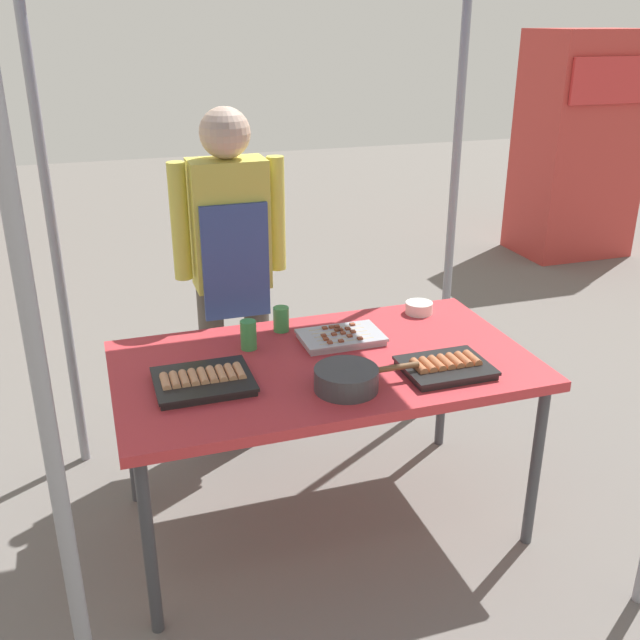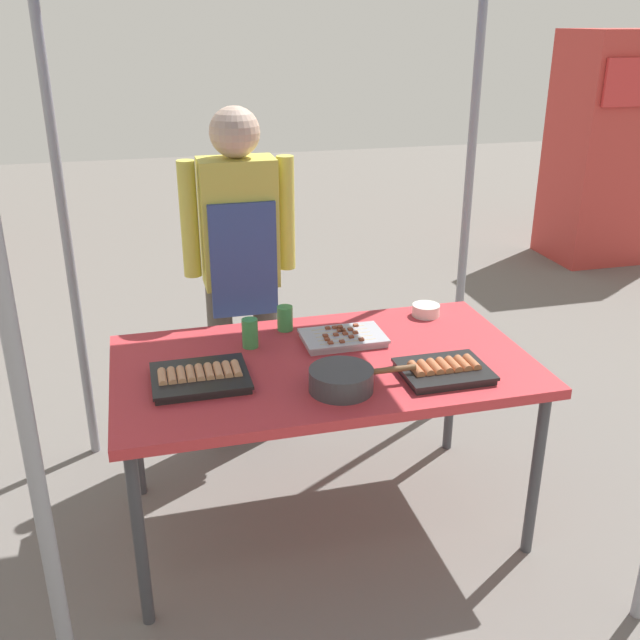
{
  "view_description": "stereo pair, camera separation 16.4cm",
  "coord_description": "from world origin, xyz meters",
  "views": [
    {
      "loc": [
        -0.8,
        -2.39,
        1.97
      ],
      "look_at": [
        0.0,
        0.05,
        0.9
      ],
      "focal_mm": 40.72,
      "sensor_mm": 36.0,
      "label": 1
    },
    {
      "loc": [
        -0.65,
        -2.44,
        1.97
      ],
      "look_at": [
        0.0,
        0.05,
        0.9
      ],
      "focal_mm": 40.72,
      "sensor_mm": 36.0,
      "label": 2
    }
  ],
  "objects": [
    {
      "name": "ground_plane",
      "position": [
        0.0,
        0.0,
        0.0
      ],
      "size": [
        18.0,
        18.0,
        0.0
      ],
      "primitive_type": "plane",
      "color": "#66605B"
    },
    {
      "name": "stall_table",
      "position": [
        0.0,
        0.0,
        0.7
      ],
      "size": [
        1.6,
        0.9,
        0.75
      ],
      "color": "#C63338",
      "rests_on": "ground"
    },
    {
      "name": "tray_grilled_sausages",
      "position": [
        -0.48,
        -0.06,
        0.77
      ],
      "size": [
        0.35,
        0.29,
        0.05
      ],
      "color": "black",
      "rests_on": "stall_table"
    },
    {
      "name": "tray_meat_skewers",
      "position": [
        0.12,
        0.15,
        0.77
      ],
      "size": [
        0.33,
        0.22,
        0.04
      ],
      "color": "#ADADB2",
      "rests_on": "stall_table"
    },
    {
      "name": "tray_pork_links",
      "position": [
        0.4,
        -0.23,
        0.77
      ],
      "size": [
        0.32,
        0.26,
        0.05
      ],
      "color": "black",
      "rests_on": "stall_table"
    },
    {
      "name": "cooking_wok",
      "position": [
        0.01,
        -0.25,
        0.79
      ],
      "size": [
        0.39,
        0.23,
        0.08
      ],
      "color": "#38383A",
      "rests_on": "stall_table"
    },
    {
      "name": "condiment_bowl",
      "position": [
        0.56,
        0.33,
        0.78
      ],
      "size": [
        0.12,
        0.12,
        0.05
      ],
      "primitive_type": "cylinder",
      "color": "silver",
      "rests_on": "stall_table"
    },
    {
      "name": "drink_cup_near_edge",
      "position": [
        -0.08,
        0.33,
        0.8
      ],
      "size": [
        0.07,
        0.07,
        0.11
      ],
      "primitive_type": "cylinder",
      "color": "#3F994C",
      "rests_on": "stall_table"
    },
    {
      "name": "drink_cup_by_wok",
      "position": [
        -0.25,
        0.2,
        0.81
      ],
      "size": [
        0.06,
        0.06,
        0.12
      ],
      "primitive_type": "cylinder",
      "color": "#3F994C",
      "rests_on": "stall_table"
    },
    {
      "name": "vendor_woman",
      "position": [
        -0.2,
        0.75,
        0.97
      ],
      "size": [
        0.52,
        0.23,
        1.63
      ],
      "rotation": [
        0.0,
        0.0,
        3.14
      ],
      "color": "#595147",
      "rests_on": "ground"
    },
    {
      "name": "neighbor_stall_right",
      "position": [
        3.33,
        2.98,
        0.95
      ],
      "size": [
        0.92,
        0.72,
        1.9
      ],
      "color": "#BF3833",
      "rests_on": "ground"
    }
  ]
}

